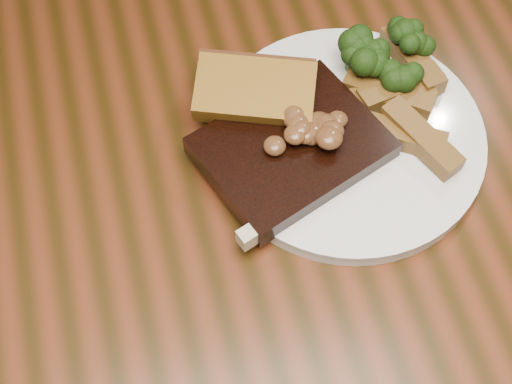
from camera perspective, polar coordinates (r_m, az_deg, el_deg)
dining_table at (r=0.73m, az=-0.71°, el=-3.52°), size 1.60×0.90×0.75m
plate at (r=0.68m, az=7.29°, el=4.27°), size 0.28×0.28×0.01m
steak at (r=0.65m, az=2.87°, el=3.51°), size 0.19×0.17×0.02m
steak_bone at (r=0.62m, az=4.25°, el=-0.64°), size 0.14×0.06×0.02m
mushroom_pile at (r=0.63m, az=3.90°, el=5.16°), size 0.07×0.07×0.03m
garlic_bread at (r=0.67m, az=-0.07°, el=6.99°), size 0.12×0.09×0.02m
potato_wedges at (r=0.69m, az=11.49°, el=7.11°), size 0.11×0.11×0.02m
broccoli_cluster at (r=0.71m, az=9.95°, el=10.49°), size 0.08×0.08×0.04m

